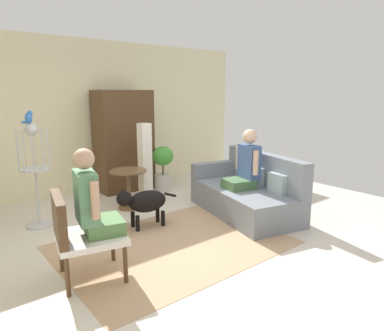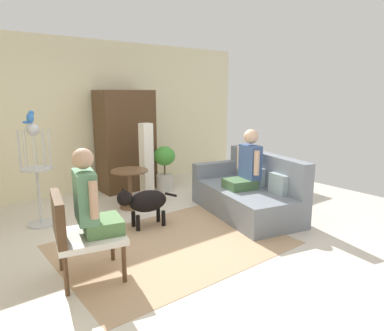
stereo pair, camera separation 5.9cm
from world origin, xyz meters
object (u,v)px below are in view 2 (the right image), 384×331
person_on_couch (247,165)px  dog (145,201)px  armchair (77,230)px  potted_plant (165,165)px  column_lamp (147,163)px  person_on_armchair (91,200)px  bird_cage_stand (37,174)px  couch (248,193)px  armoire_cabinet (126,141)px  parrot (30,117)px  round_end_table (130,183)px

person_on_couch → dog: (-1.48, 0.48, -0.39)m
armchair → dog: armchair is taller
person_on_couch → potted_plant: person_on_couch is taller
column_lamp → potted_plant: bearing=31.0°
armchair → dog: (1.21, 0.78, -0.15)m
person_on_couch → person_on_armchair: person_on_armchair is taller
bird_cage_stand → potted_plant: bird_cage_stand is taller
armchair → person_on_armchair: size_ratio=1.03×
couch → column_lamp: (-0.89, 1.49, 0.35)m
couch → armchair: (-2.76, -0.33, 0.21)m
column_lamp → armoire_cabinet: size_ratio=0.71×
armchair → person_on_couch: (2.69, 0.31, 0.24)m
parrot → column_lamp: bearing=2.1°
dog → couch: bearing=-16.5°
column_lamp → dog: bearing=-122.3°
bird_cage_stand → parrot: size_ratio=8.34×
round_end_table → bird_cage_stand: bird_cage_stand is taller
couch → bird_cage_stand: (-2.65, 1.42, 0.43)m
couch → potted_plant: (-0.29, 1.85, 0.17)m
bird_cage_stand → parrot: 0.76m
person_on_armchair → round_end_table: person_on_armchair is taller
couch → column_lamp: 1.77m
couch → round_end_table: size_ratio=3.20×
dog → armoire_cabinet: bearing=69.0°
armchair → potted_plant: 3.29m
couch → potted_plant: couch is taller
couch → potted_plant: bearing=99.0°
column_lamp → person_on_armchair: bearing=-133.0°
round_end_table → armoire_cabinet: size_ratio=0.33×
round_end_table → dog: size_ratio=0.72×
couch → parrot: size_ratio=11.70×
parrot → bird_cage_stand: bearing=0.0°
armchair → dog: size_ratio=1.02×
round_end_table → dog: round_end_table is taller
armoire_cabinet → dog: bearing=-111.0°
bird_cage_stand → potted_plant: bearing=10.3°
armchair → person_on_couch: bearing=6.5°
armchair → column_lamp: column_lamp is taller
potted_plant → armoire_cabinet: (-0.53, 0.51, 0.45)m
round_end_table → potted_plant: potted_plant is taller
armchair → parrot: 2.00m
parrot → column_lamp: (1.77, 0.07, -0.84)m
dog → parrot: bearing=139.4°
person_on_armchair → bird_cage_stand: 1.78m
round_end_table → potted_plant: 1.15m
person_on_armchair → column_lamp: column_lamp is taller
person_on_couch → armchair: bearing=-173.5°
armoire_cabinet → armchair: bearing=-125.9°
person_on_couch → round_end_table: bearing=133.1°
person_on_armchair → armoire_cabinet: armoire_cabinet is taller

